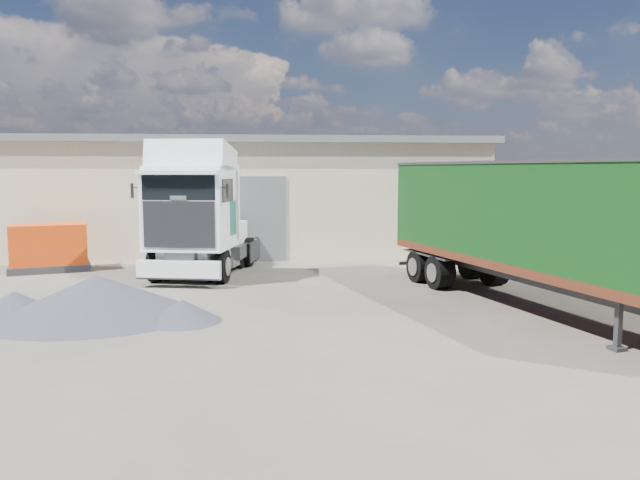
{
  "coord_description": "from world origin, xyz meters",
  "views": [
    {
      "loc": [
        -1.03,
        -16.24,
        3.88
      ],
      "look_at": [
        0.78,
        3.0,
        1.69
      ],
      "focal_mm": 35.0,
      "sensor_mm": 36.0,
      "label": 1
    }
  ],
  "objects": [
    {
      "name": "brick_boundary_wall",
      "position": [
        11.5,
        6.0,
        1.25
      ],
      "size": [
        0.35,
        26.0,
        2.5
      ],
      "primitive_type": "cube",
      "color": "brown",
      "rests_on": "ground"
    },
    {
      "name": "gravel_heap",
      "position": [
        -5.45,
        0.25,
        0.53
      ],
      "size": [
        7.26,
        6.67,
        1.14
      ],
      "rotation": [
        0.0,
        0.0,
        0.26
      ],
      "color": "#20242B",
      "rests_on": "ground"
    },
    {
      "name": "orange_skip",
      "position": [
        -9.18,
        8.35,
        0.79
      ],
      "size": [
        3.3,
        2.6,
        1.81
      ],
      "rotation": [
        0.0,
        0.0,
        0.31
      ],
      "color": "#2D2D30",
      "rests_on": "ground"
    },
    {
      "name": "tractor_unit",
      "position": [
        -3.28,
        6.58,
        2.06
      ],
      "size": [
        4.17,
        7.66,
        4.9
      ],
      "rotation": [
        0.0,
        0.0,
        -0.21
      ],
      "color": "black",
      "rests_on": "ground"
    },
    {
      "name": "ground",
      "position": [
        0.0,
        0.0,
        0.0
      ],
      "size": [
        120.0,
        120.0,
        0.0
      ],
      "primitive_type": "plane",
      "color": "black",
      "rests_on": "ground"
    },
    {
      "name": "panel_van",
      "position": [
        -3.18,
        6.82,
        0.95
      ],
      "size": [
        3.02,
        4.84,
        1.84
      ],
      "rotation": [
        0.0,
        0.0,
        -0.28
      ],
      "color": "black",
      "rests_on": "ground"
    },
    {
      "name": "warehouse",
      "position": [
        -6.0,
        16.0,
        2.66
      ],
      "size": [
        30.6,
        12.6,
        5.42
      ],
      "color": "beige",
      "rests_on": "ground"
    },
    {
      "name": "box_trailer",
      "position": [
        6.53,
        0.31,
        2.51
      ],
      "size": [
        5.45,
        12.66,
        4.12
      ],
      "rotation": [
        0.0,
        0.0,
        0.24
      ],
      "color": "#2D2D30",
      "rests_on": "ground"
    }
  ]
}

